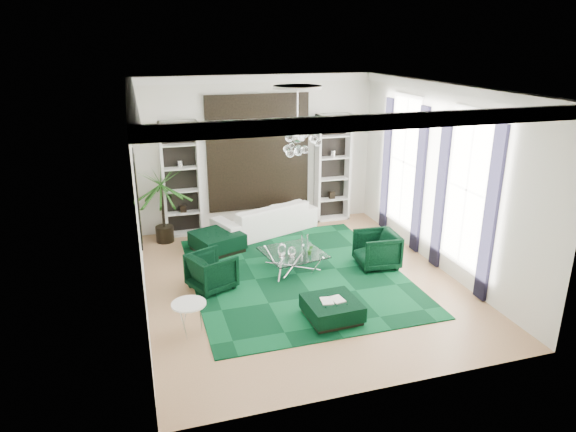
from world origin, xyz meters
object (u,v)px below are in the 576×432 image
object	(u,v)px
sofa	(265,218)
side_table	(190,319)
armchair_right	(377,250)
armchair_left	(212,271)
coffee_table	(293,261)
ottoman_side	(217,242)
palm	(162,195)
ottoman_front	(332,310)

from	to	relation	value
sofa	side_table	xyz separation A→B (m)	(-2.35, -4.15, -0.11)
sofa	armchair_right	xyz separation A→B (m)	(1.75, -2.65, 0.01)
sofa	armchair_left	distance (m)	3.18
coffee_table	ottoman_side	distance (m)	1.98
armchair_left	coffee_table	bearing A→B (deg)	-102.32
armchair_left	side_table	world-z (taller)	armchair_left
sofa	armchair_right	size ratio (longest dim) A/B	3.07
armchair_right	armchair_left	bearing A→B (deg)	-85.66
sofa	palm	size ratio (longest dim) A/B	1.13
armchair_left	armchair_right	distance (m)	3.50
armchair_right	ottoman_front	xyz separation A→B (m)	(-1.70, -1.75, -0.21)
armchair_left	side_table	bearing A→B (deg)	134.57
ottoman_side	ottoman_front	bearing A→B (deg)	-68.48
armchair_right	side_table	xyz separation A→B (m)	(-4.10, -1.50, -0.11)
coffee_table	armchair_right	bearing A→B (deg)	-11.31
armchair_left	coffee_table	size ratio (longest dim) A/B	0.68
ottoman_side	ottoman_front	size ratio (longest dim) A/B	1.13
ottoman_side	ottoman_front	xyz separation A→B (m)	(1.40, -3.55, -0.04)
palm	coffee_table	bearing A→B (deg)	-44.41
side_table	sofa	bearing A→B (deg)	60.48
armchair_right	coffee_table	distance (m)	1.79
sofa	armchair_right	bearing A→B (deg)	103.21
ottoman_front	sofa	bearing A→B (deg)	90.65
sofa	palm	world-z (taller)	palm
coffee_table	ottoman_side	size ratio (longest dim) A/B	1.18
ottoman_side	palm	distance (m)	1.72
ottoman_front	ottoman_side	bearing A→B (deg)	111.52
armchair_right	ottoman_front	world-z (taller)	armchair_right
armchair_left	side_table	distance (m)	1.62
coffee_table	ottoman_side	world-z (taller)	ottoman_side
sofa	side_table	bearing A→B (deg)	40.25
coffee_table	ottoman_front	distance (m)	2.10
ottoman_side	palm	bearing A→B (deg)	139.18
armchair_left	ottoman_front	xyz separation A→B (m)	(1.80, -1.75, -0.19)
side_table	armchair_right	bearing A→B (deg)	20.10
coffee_table	armchair_left	bearing A→B (deg)	-168.69
sofa	coffee_table	world-z (taller)	sofa
ottoman_front	palm	world-z (taller)	palm
ottoman_front	side_table	size ratio (longest dim) A/B	1.56
ottoman_side	side_table	world-z (taller)	side_table
armchair_right	side_table	size ratio (longest dim) A/B	1.49
armchair_left	armchair_right	world-z (taller)	armchair_right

